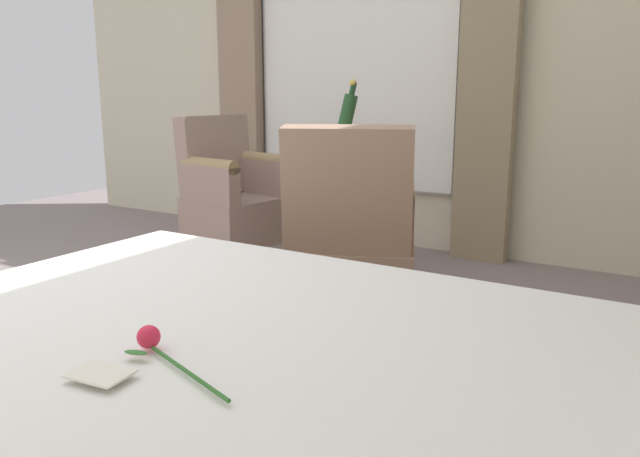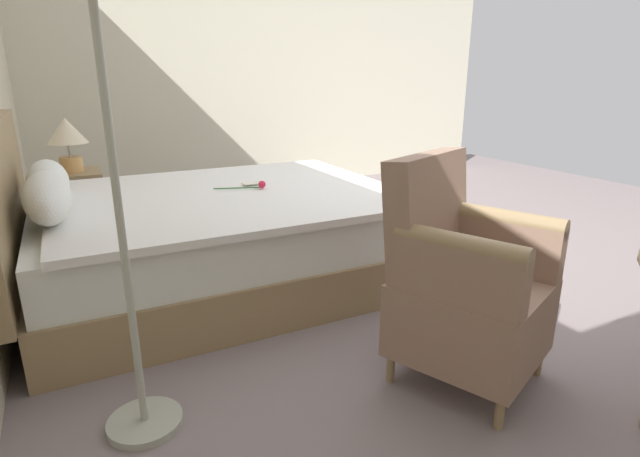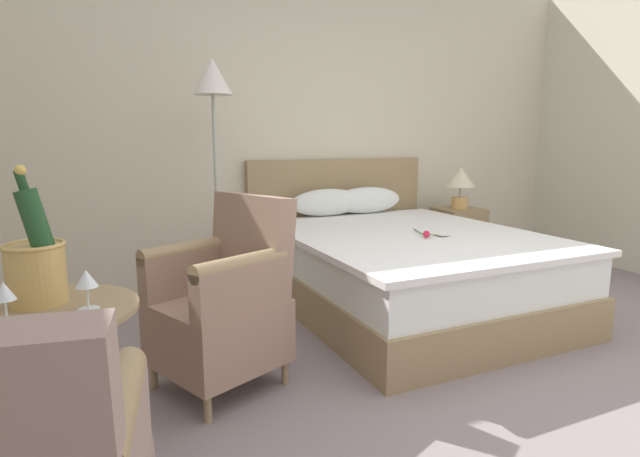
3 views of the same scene
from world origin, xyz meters
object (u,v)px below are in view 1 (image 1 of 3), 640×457
at_px(champagne_bucket, 349,142).
at_px(armchair_facing_bed, 231,197).
at_px(wine_glass_near_bucket, 323,147).
at_px(armchair_by_window, 351,248).
at_px(side_table_round, 335,216).
at_px(wine_glass_near_edge, 311,151).

relative_size(champagne_bucket, armchair_facing_bed, 0.52).
relative_size(wine_glass_near_bucket, armchair_by_window, 0.15).
bearing_deg(armchair_by_window, wine_glass_near_bucket, -142.41).
xyz_separation_m(side_table_round, champagne_bucket, (-0.01, 0.07, 0.42)).
bearing_deg(armchair_facing_bed, wine_glass_near_bucket, 95.30).
xyz_separation_m(wine_glass_near_edge, armchair_facing_bed, (-0.17, -0.71, -0.34)).
xyz_separation_m(champagne_bucket, wine_glass_near_edge, (0.16, -0.15, -0.04)).
bearing_deg(wine_glass_near_edge, armchair_facing_bed, -103.48).
xyz_separation_m(wine_glass_near_bucket, armchair_by_window, (0.84, 0.64, -0.34)).
height_order(side_table_round, champagne_bucket, champagne_bucket).
distance_m(wine_glass_near_edge, armchair_by_window, 0.91).
bearing_deg(side_table_round, wine_glass_near_bucket, -123.01).
distance_m(side_table_round, champagne_bucket, 0.43).
height_order(side_table_round, wine_glass_near_edge, wine_glass_near_edge).
relative_size(side_table_round, armchair_by_window, 0.69).
distance_m(wine_glass_near_bucket, armchair_facing_bed, 0.74).
bearing_deg(armchair_facing_bed, champagne_bucket, 89.19).
bearing_deg(armchair_facing_bed, armchair_by_window, 59.15).
height_order(side_table_round, armchair_facing_bed, armchair_facing_bed).
bearing_deg(armchair_by_window, armchair_facing_bed, -120.85).
height_order(armchair_by_window, armchair_facing_bed, armchair_by_window).
relative_size(champagne_bucket, wine_glass_near_bucket, 3.39).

